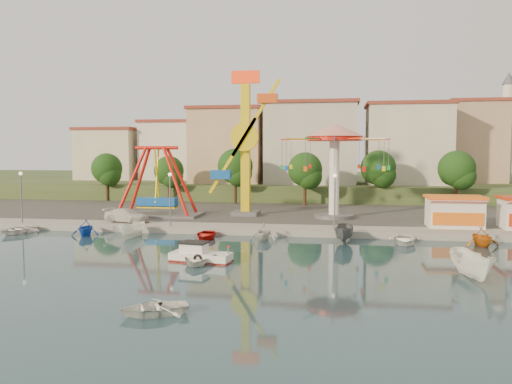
% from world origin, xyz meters
% --- Properties ---
extents(ground, '(200.00, 200.00, 0.00)m').
position_xyz_m(ground, '(0.00, 0.00, 0.00)').
color(ground, '#162F3C').
rests_on(ground, ground).
extents(quay_deck, '(200.00, 100.00, 0.60)m').
position_xyz_m(quay_deck, '(0.00, 62.00, 0.30)').
color(quay_deck, '#9E998E').
rests_on(quay_deck, ground).
extents(asphalt_pad, '(90.00, 28.00, 0.01)m').
position_xyz_m(asphalt_pad, '(0.00, 30.00, 0.60)').
color(asphalt_pad, '#4C4944').
rests_on(asphalt_pad, quay_deck).
extents(hill_terrace, '(200.00, 60.00, 3.00)m').
position_xyz_m(hill_terrace, '(0.00, 67.00, 1.50)').
color(hill_terrace, '#384C26').
rests_on(hill_terrace, ground).
extents(pirate_ship_ride, '(10.00, 5.00, 8.00)m').
position_xyz_m(pirate_ship_ride, '(-12.07, 20.52, 4.39)').
color(pirate_ship_ride, '#59595E').
rests_on(pirate_ship_ride, quay_deck).
extents(kamikaze_tower, '(5.73, 3.10, 16.50)m').
position_xyz_m(kamikaze_tower, '(-1.86, 22.31, 8.53)').
color(kamikaze_tower, '#59595E').
rests_on(kamikaze_tower, quay_deck).
extents(wave_swinger, '(11.60, 11.60, 10.40)m').
position_xyz_m(wave_swinger, '(7.93, 21.68, 8.20)').
color(wave_swinger, '#59595E').
rests_on(wave_swinger, quay_deck).
extents(booth_left, '(5.40, 3.78, 3.08)m').
position_xyz_m(booth_left, '(19.49, 16.49, 2.16)').
color(booth_left, white).
rests_on(booth_left, quay_deck).
extents(lamp_post_0, '(0.14, 0.14, 5.00)m').
position_xyz_m(lamp_post_0, '(-24.00, 13.00, 3.10)').
color(lamp_post_0, '#59595E').
rests_on(lamp_post_0, quay_deck).
extents(lamp_post_1, '(0.14, 0.14, 5.00)m').
position_xyz_m(lamp_post_1, '(-8.00, 13.00, 3.10)').
color(lamp_post_1, '#59595E').
rests_on(lamp_post_1, quay_deck).
extents(lamp_post_2, '(0.14, 0.14, 5.00)m').
position_xyz_m(lamp_post_2, '(8.00, 13.00, 3.10)').
color(lamp_post_2, '#59595E').
rests_on(lamp_post_2, quay_deck).
extents(tree_0, '(4.60, 4.60, 7.19)m').
position_xyz_m(tree_0, '(-26.00, 36.98, 5.47)').
color(tree_0, '#382314').
rests_on(tree_0, quay_deck).
extents(tree_1, '(4.35, 4.35, 6.80)m').
position_xyz_m(tree_1, '(-16.00, 36.24, 5.20)').
color(tree_1, '#382314').
rests_on(tree_1, quay_deck).
extents(tree_2, '(5.02, 5.02, 7.85)m').
position_xyz_m(tree_2, '(-6.00, 35.81, 5.92)').
color(tree_2, '#382314').
rests_on(tree_2, quay_deck).
extents(tree_3, '(4.68, 4.68, 7.32)m').
position_xyz_m(tree_3, '(4.00, 34.36, 5.55)').
color(tree_3, '#382314').
rests_on(tree_3, quay_deck).
extents(tree_4, '(4.86, 4.86, 7.60)m').
position_xyz_m(tree_4, '(14.00, 37.35, 5.75)').
color(tree_4, '#382314').
rests_on(tree_4, quay_deck).
extents(tree_5, '(4.83, 4.83, 7.54)m').
position_xyz_m(tree_5, '(24.00, 35.54, 5.71)').
color(tree_5, '#382314').
rests_on(tree_5, quay_deck).
extents(building_0, '(9.26, 9.53, 11.87)m').
position_xyz_m(building_0, '(-33.37, 46.06, 8.93)').
color(building_0, beige).
rests_on(building_0, hill_terrace).
extents(building_1, '(12.33, 9.01, 8.63)m').
position_xyz_m(building_1, '(-21.33, 51.38, 7.32)').
color(building_1, silver).
rests_on(building_1, hill_terrace).
extents(building_2, '(11.95, 9.28, 11.23)m').
position_xyz_m(building_2, '(-8.19, 51.96, 8.62)').
color(building_2, tan).
rests_on(building_2, hill_terrace).
extents(building_3, '(12.59, 10.50, 9.20)m').
position_xyz_m(building_3, '(5.60, 48.80, 7.60)').
color(building_3, beige).
rests_on(building_3, hill_terrace).
extents(building_4, '(10.75, 9.23, 9.24)m').
position_xyz_m(building_4, '(19.07, 52.20, 7.62)').
color(building_4, beige).
rests_on(building_4, hill_terrace).
extents(building_5, '(12.77, 10.96, 11.21)m').
position_xyz_m(building_5, '(32.37, 50.33, 8.61)').
color(building_5, tan).
rests_on(building_5, hill_terrace).
extents(minaret, '(2.80, 2.80, 18.00)m').
position_xyz_m(minaret, '(36.00, 54.00, 12.55)').
color(minaret, silver).
rests_on(minaret, hill_terrace).
extents(cabin_motorboat, '(4.58, 2.28, 1.55)m').
position_xyz_m(cabin_motorboat, '(-1.59, 0.38, 0.41)').
color(cabin_motorboat, white).
rests_on(cabin_motorboat, ground).
extents(rowboat_a, '(3.12, 3.96, 0.74)m').
position_xyz_m(rowboat_a, '(-1.62, -0.39, 0.37)').
color(rowboat_a, silver).
rests_on(rowboat_a, ground).
extents(rowboat_b, '(3.99, 3.56, 0.68)m').
position_xyz_m(rowboat_b, '(-0.61, -11.45, 0.34)').
color(rowboat_b, white).
rests_on(rowboat_b, ground).
extents(skiff, '(2.47, 4.92, 1.82)m').
position_xyz_m(skiff, '(16.37, -2.00, 0.91)').
color(skiff, white).
rests_on(skiff, ground).
extents(van, '(5.24, 3.07, 1.43)m').
position_xyz_m(van, '(-13.41, 14.99, 1.31)').
color(van, silver).
rests_on(van, quay_deck).
extents(moored_boat_0, '(3.77, 4.53, 0.81)m').
position_xyz_m(moored_boat_0, '(-22.28, 9.80, 0.40)').
color(moored_boat_0, white).
rests_on(moored_boat_0, ground).
extents(moored_boat_1, '(3.10, 3.41, 1.55)m').
position_xyz_m(moored_boat_1, '(-15.30, 9.80, 0.78)').
color(moored_boat_1, blue).
rests_on(moored_boat_1, ground).
extents(moored_boat_2, '(2.13, 3.77, 1.37)m').
position_xyz_m(moored_boat_2, '(-10.63, 9.80, 0.69)').
color(moored_boat_2, white).
rests_on(moored_boat_2, ground).
extents(moored_boat_3, '(2.90, 3.86, 0.76)m').
position_xyz_m(moored_boat_3, '(-3.57, 9.80, 0.38)').
color(moored_boat_3, '#B7150E').
rests_on(moored_boat_3, ground).
extents(moored_boat_4, '(2.89, 3.23, 1.54)m').
position_xyz_m(moored_boat_4, '(1.73, 9.80, 0.77)').
color(moored_boat_4, beige).
rests_on(moored_boat_4, ground).
extents(moored_boat_5, '(2.01, 4.34, 1.62)m').
position_xyz_m(moored_boat_5, '(8.86, 9.80, 0.81)').
color(moored_boat_5, '#545559').
rests_on(moored_boat_5, ground).
extents(moored_boat_6, '(3.27, 4.25, 0.82)m').
position_xyz_m(moored_boat_6, '(13.96, 9.80, 0.41)').
color(moored_boat_6, white).
rests_on(moored_boat_6, ground).
extents(moored_boat_7, '(3.30, 3.63, 1.65)m').
position_xyz_m(moored_boat_7, '(20.20, 9.80, 0.82)').
color(moored_boat_7, '#CA6411').
rests_on(moored_boat_7, ground).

